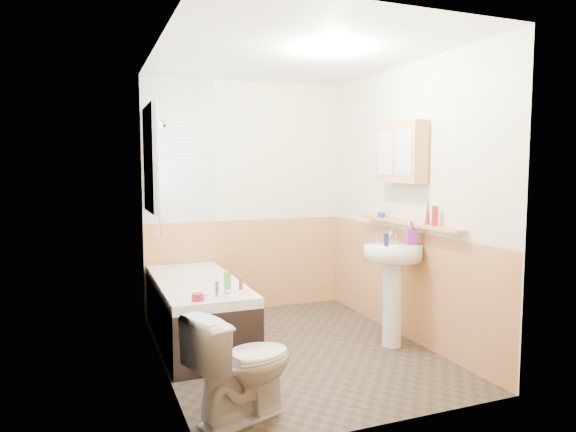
# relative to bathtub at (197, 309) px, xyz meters

# --- Properties ---
(floor) EXTENTS (2.80, 2.80, 0.00)m
(floor) POSITION_rel_bathtub_xyz_m (0.73, -0.53, -0.29)
(floor) COLOR #312A23
(floor) RESTS_ON ground
(ceiling) EXTENTS (2.80, 2.80, 0.00)m
(ceiling) POSITION_rel_bathtub_xyz_m (0.73, -0.53, 2.21)
(ceiling) COLOR white
(ceiling) RESTS_ON ground
(wall_back) EXTENTS (2.20, 0.02, 2.50)m
(wall_back) POSITION_rel_bathtub_xyz_m (0.73, 0.88, 0.96)
(wall_back) COLOR #F0E9C6
(wall_back) RESTS_ON ground
(wall_front) EXTENTS (2.20, 0.02, 2.50)m
(wall_front) POSITION_rel_bathtub_xyz_m (0.73, -1.94, 0.96)
(wall_front) COLOR #F0E9C6
(wall_front) RESTS_ON ground
(wall_left) EXTENTS (0.02, 2.80, 2.50)m
(wall_left) POSITION_rel_bathtub_xyz_m (-0.38, -0.53, 0.96)
(wall_left) COLOR #F0E9C6
(wall_left) RESTS_ON ground
(wall_right) EXTENTS (0.02, 2.80, 2.50)m
(wall_right) POSITION_rel_bathtub_xyz_m (1.84, -0.53, 0.96)
(wall_right) COLOR #F0E9C6
(wall_right) RESTS_ON ground
(wainscot_right) EXTENTS (0.01, 2.80, 1.00)m
(wainscot_right) POSITION_rel_bathtub_xyz_m (1.82, -0.53, 0.21)
(wainscot_right) COLOR tan
(wainscot_right) RESTS_ON wall_right
(wainscot_front) EXTENTS (2.20, 0.01, 1.00)m
(wainscot_front) POSITION_rel_bathtub_xyz_m (0.73, -1.92, 0.21)
(wainscot_front) COLOR tan
(wainscot_front) RESTS_ON wall_front
(wainscot_back) EXTENTS (2.20, 0.01, 1.00)m
(wainscot_back) POSITION_rel_bathtub_xyz_m (0.73, 0.85, 0.21)
(wainscot_back) COLOR tan
(wainscot_back) RESTS_ON wall_back
(tile_cladding_left) EXTENTS (0.01, 2.80, 2.50)m
(tile_cladding_left) POSITION_rel_bathtub_xyz_m (-0.36, -0.53, 0.96)
(tile_cladding_left) COLOR white
(tile_cladding_left) RESTS_ON wall_left
(tile_return_back) EXTENTS (0.75, 0.01, 1.50)m
(tile_return_back) POSITION_rel_bathtub_xyz_m (0.01, 0.85, 1.46)
(tile_return_back) COLOR white
(tile_return_back) RESTS_ON wall_back
(window) EXTENTS (0.03, 0.79, 0.99)m
(window) POSITION_rel_bathtub_xyz_m (-0.33, 0.42, 1.36)
(window) COLOR white
(window) RESTS_ON wall_left
(bathtub) EXTENTS (0.70, 1.69, 0.71)m
(bathtub) POSITION_rel_bathtub_xyz_m (0.00, 0.00, 0.00)
(bathtub) COLOR black
(bathtub) RESTS_ON floor
(shower_riser) EXTENTS (0.10, 0.08, 1.19)m
(shower_riser) POSITION_rel_bathtub_xyz_m (-0.31, 0.00, 1.36)
(shower_riser) COLOR silver
(shower_riser) RESTS_ON wall_left
(toilet) EXTENTS (0.78, 0.60, 0.68)m
(toilet) POSITION_rel_bathtub_xyz_m (-0.03, -1.53, 0.05)
(toilet) COLOR white
(toilet) RESTS_ON floor
(sink) EXTENTS (0.53, 0.43, 1.02)m
(sink) POSITION_rel_bathtub_xyz_m (1.57, -0.75, 0.35)
(sink) COLOR white
(sink) RESTS_ON floor
(pine_shelf) EXTENTS (0.10, 1.44, 0.03)m
(pine_shelf) POSITION_rel_bathtub_xyz_m (1.77, -0.66, 0.78)
(pine_shelf) COLOR tan
(pine_shelf) RESTS_ON wall_right
(medicine_cabinet) EXTENTS (0.15, 0.60, 0.54)m
(medicine_cabinet) POSITION_rel_bathtub_xyz_m (1.74, -0.59, 1.41)
(medicine_cabinet) COLOR tan
(medicine_cabinet) RESTS_ON wall_right
(foam_can) EXTENTS (0.06, 0.06, 0.16)m
(foam_can) POSITION_rel_bathtub_xyz_m (1.77, -1.05, 0.88)
(foam_can) COLOR maroon
(foam_can) RESTS_ON pine_shelf
(green_bottle) EXTENTS (0.05, 0.05, 0.23)m
(green_bottle) POSITION_rel_bathtub_xyz_m (1.77, -0.95, 0.91)
(green_bottle) COLOR maroon
(green_bottle) RESTS_ON pine_shelf
(black_jar) EXTENTS (0.09, 0.09, 0.05)m
(black_jar) POSITION_rel_bathtub_xyz_m (1.77, -0.23, 0.82)
(black_jar) COLOR #19339E
(black_jar) RESTS_ON pine_shelf
(soap_bottle) EXTENTS (0.15, 0.22, 0.09)m
(soap_bottle) POSITION_rel_bathtub_xyz_m (1.72, -0.80, 0.66)
(soap_bottle) COLOR purple
(soap_bottle) RESTS_ON sink
(clear_bottle) EXTENTS (0.04, 0.04, 0.11)m
(clear_bottle) POSITION_rel_bathtub_xyz_m (1.45, -0.82, 0.67)
(clear_bottle) COLOR navy
(clear_bottle) RESTS_ON sink
(blue_gel) EXTENTS (0.05, 0.04, 0.18)m
(blue_gel) POSITION_rel_bathtub_xyz_m (0.11, -0.64, 0.36)
(blue_gel) COLOR #59C647
(blue_gel) RESTS_ON bathtub
(cream_jar) EXTENTS (0.11, 0.11, 0.06)m
(cream_jar) POSITION_rel_bathtub_xyz_m (-0.14, -0.73, 0.30)
(cream_jar) COLOR maroon
(cream_jar) RESTS_ON bathtub
(orange_bottle) EXTENTS (0.04, 0.04, 0.10)m
(orange_bottle) POSITION_rel_bathtub_xyz_m (0.26, -0.51, 0.32)
(orange_bottle) COLOR maroon
(orange_bottle) RESTS_ON bathtub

